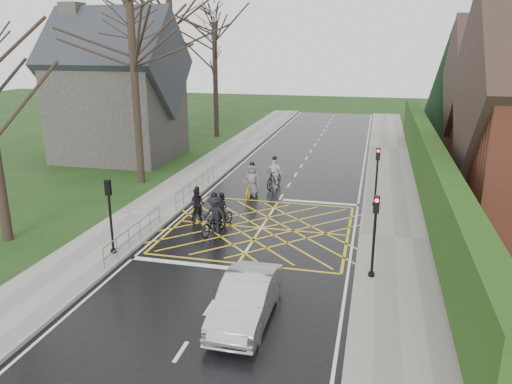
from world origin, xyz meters
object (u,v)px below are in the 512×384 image
at_px(cyclist_front, 274,176).
at_px(cyclist_lead, 252,184).
at_px(cyclist_back, 197,208).
at_px(cyclist_mid, 214,218).
at_px(car, 246,299).
at_px(cyclist_rear, 222,216).

bearing_deg(cyclist_front, cyclist_lead, -101.58).
height_order(cyclist_back, cyclist_front, cyclist_front).
height_order(cyclist_mid, car, cyclist_mid).
relative_size(cyclist_front, cyclist_lead, 0.98).
distance_m(cyclist_back, cyclist_mid, 1.98).
height_order(cyclist_rear, cyclist_back, cyclist_back).
distance_m(cyclist_rear, cyclist_mid, 0.93).
relative_size(cyclist_rear, cyclist_mid, 0.85).
xyz_separation_m(cyclist_front, cyclist_lead, (-0.88, -1.89, -0.03)).
xyz_separation_m(cyclist_rear, cyclist_lead, (0.20, 5.03, 0.15)).
bearing_deg(car, cyclist_lead, 103.26).
xyz_separation_m(cyclist_lead, car, (3.00, -12.72, 0.03)).
relative_size(cyclist_lead, car, 0.47).
xyz_separation_m(cyclist_rear, cyclist_back, (-1.41, 0.54, 0.11)).
bearing_deg(cyclist_lead, cyclist_front, 66.80).
xyz_separation_m(cyclist_rear, car, (3.21, -7.69, 0.17)).
relative_size(cyclist_rear, cyclist_back, 1.04).
bearing_deg(cyclist_front, cyclist_back, -97.95).
distance_m(cyclist_mid, car, 7.52).
xyz_separation_m(cyclist_back, car, (4.61, -8.23, 0.06)).
distance_m(cyclist_rear, cyclist_back, 1.51).
relative_size(cyclist_back, cyclist_front, 0.87).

